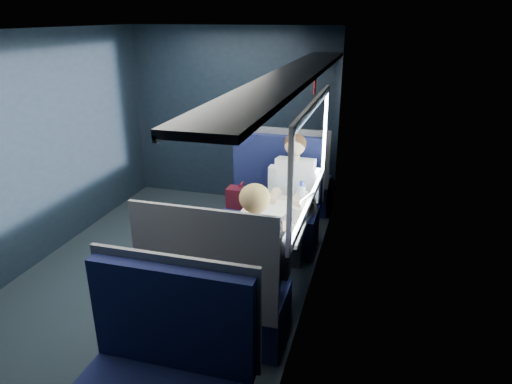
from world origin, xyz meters
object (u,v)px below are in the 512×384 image
(table, at_px, (270,223))
(bottle_small, at_px, (301,195))
(man, at_px, (293,191))
(woman, at_px, (256,255))
(seat_bay_near, at_px, (272,209))
(cup, at_px, (304,196))
(seat_bay_far, at_px, (219,297))
(laptop, at_px, (302,212))
(seat_row_front, at_px, (290,182))

(table, distance_m, bottle_small, 0.41)
(man, distance_m, woman, 1.41)
(table, xyz_separation_m, bottle_small, (0.22, 0.29, 0.18))
(seat_bay_near, xyz_separation_m, cup, (0.43, -0.45, 0.37))
(seat_bay_far, relative_size, man, 0.95)
(bottle_small, bearing_deg, table, -127.28)
(table, distance_m, seat_bay_near, 0.92)
(woman, relative_size, cup, 14.33)
(laptop, bearing_deg, man, 107.55)
(woman, relative_size, laptop, 3.93)
(table, distance_m, woman, 0.71)
(seat_bay_far, relative_size, cup, 13.65)
(bottle_small, bearing_deg, seat_bay_far, -109.18)
(table, bearing_deg, woman, -84.55)
(table, height_order, woman, woman)
(seat_bay_near, xyz_separation_m, woman, (0.26, -1.58, 0.31))
(seat_bay_far, distance_m, laptop, 1.07)
(bottle_small, bearing_deg, cup, 84.98)
(seat_bay_far, height_order, laptop, seat_bay_far)
(seat_row_front, xyz_separation_m, laptop, (0.47, -1.79, 0.39))
(woman, bearing_deg, table, 95.45)
(seat_bay_near, bearing_deg, man, -33.17)
(seat_bay_near, bearing_deg, woman, -80.59)
(cup, bearing_deg, bottle_small, -95.02)
(seat_row_front, relative_size, cup, 12.57)
(seat_bay_near, height_order, bottle_small, seat_bay_near)
(laptop, relative_size, cup, 3.65)
(man, height_order, bottle_small, man)
(seat_bay_far, bearing_deg, bottle_small, 70.82)
(man, bearing_deg, laptop, -72.45)
(seat_row_front, xyz_separation_m, cup, (0.42, -1.38, 0.38))
(seat_bay_far, distance_m, bottle_small, 1.31)
(seat_bay_near, relative_size, seat_row_front, 1.09)
(laptop, bearing_deg, seat_bay_far, -118.03)
(bottle_small, bearing_deg, laptop, -77.87)
(table, relative_size, laptop, 2.97)
(laptop, bearing_deg, cup, 97.06)
(seat_row_front, relative_size, woman, 0.88)
(woman, relative_size, bottle_small, 5.47)
(seat_bay_near, distance_m, bottle_small, 0.83)
(seat_row_front, xyz_separation_m, bottle_small, (0.41, -1.50, 0.44))
(table, distance_m, laptop, 0.32)
(seat_bay_near, bearing_deg, seat_bay_far, -89.62)
(seat_bay_far, xyz_separation_m, woman, (0.25, 0.17, 0.31))
(seat_row_front, bearing_deg, seat_bay_far, -90.00)
(man, xyz_separation_m, woman, (0.00, -1.41, 0.01))
(man, relative_size, woman, 1.00)
(table, height_order, laptop, laptop)
(seat_row_front, height_order, woman, woman)
(seat_bay_far, bearing_deg, man, 80.97)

